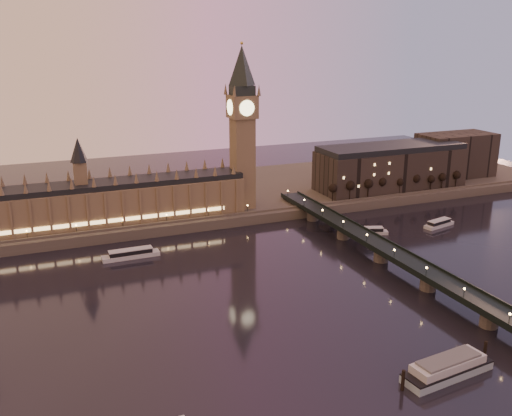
% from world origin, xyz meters
% --- Properties ---
extents(ground, '(700.00, 700.00, 0.00)m').
position_xyz_m(ground, '(0.00, 0.00, 0.00)').
color(ground, black).
rests_on(ground, ground).
extents(far_embankment, '(560.00, 130.00, 6.00)m').
position_xyz_m(far_embankment, '(30.00, 165.00, 3.00)').
color(far_embankment, '#423D35').
rests_on(far_embankment, ground).
extents(palace_of_westminster, '(180.00, 26.62, 52.00)m').
position_xyz_m(palace_of_westminster, '(-40.12, 120.99, 21.71)').
color(palace_of_westminster, brown).
rests_on(palace_of_westminster, ground).
extents(big_ben, '(17.68, 17.68, 104.00)m').
position_xyz_m(big_ben, '(53.99, 120.99, 63.95)').
color(big_ben, brown).
rests_on(big_ben, ground).
extents(westminster_bridge, '(13.20, 260.00, 15.30)m').
position_xyz_m(westminster_bridge, '(91.61, 0.00, 5.52)').
color(westminster_bridge, black).
rests_on(westminster_bridge, ground).
extents(city_block, '(155.00, 45.00, 34.00)m').
position_xyz_m(city_block, '(194.94, 130.93, 22.24)').
color(city_block, black).
rests_on(city_block, ground).
extents(bare_tree_0, '(5.46, 5.46, 11.10)m').
position_xyz_m(bare_tree_0, '(116.17, 109.00, 14.27)').
color(bare_tree_0, black).
rests_on(bare_tree_0, ground).
extents(bare_tree_1, '(5.46, 5.46, 11.10)m').
position_xyz_m(bare_tree_1, '(129.08, 109.00, 14.27)').
color(bare_tree_1, black).
rests_on(bare_tree_1, ground).
extents(bare_tree_2, '(5.46, 5.46, 11.10)m').
position_xyz_m(bare_tree_2, '(141.99, 109.00, 14.27)').
color(bare_tree_2, black).
rests_on(bare_tree_2, ground).
extents(bare_tree_3, '(5.46, 5.46, 11.10)m').
position_xyz_m(bare_tree_3, '(154.89, 109.00, 14.27)').
color(bare_tree_3, black).
rests_on(bare_tree_3, ground).
extents(bare_tree_4, '(5.46, 5.46, 11.10)m').
position_xyz_m(bare_tree_4, '(167.80, 109.00, 14.27)').
color(bare_tree_4, black).
rests_on(bare_tree_4, ground).
extents(bare_tree_5, '(5.46, 5.46, 11.10)m').
position_xyz_m(bare_tree_5, '(180.71, 109.00, 14.27)').
color(bare_tree_5, black).
rests_on(bare_tree_5, ground).
extents(bare_tree_6, '(5.46, 5.46, 11.10)m').
position_xyz_m(bare_tree_6, '(193.61, 109.00, 14.27)').
color(bare_tree_6, black).
rests_on(bare_tree_6, ground).
extents(bare_tree_7, '(5.46, 5.46, 11.10)m').
position_xyz_m(bare_tree_7, '(206.52, 109.00, 14.27)').
color(bare_tree_7, black).
rests_on(bare_tree_7, ground).
extents(bare_tree_8, '(5.46, 5.46, 11.10)m').
position_xyz_m(bare_tree_8, '(219.42, 109.00, 14.27)').
color(bare_tree_8, black).
rests_on(bare_tree_8, ground).
extents(cruise_boat_a, '(30.16, 6.83, 4.82)m').
position_xyz_m(cruise_boat_a, '(-28.01, 73.51, 2.12)').
color(cruise_boat_a, silver).
rests_on(cruise_boat_a, ground).
extents(cruise_boat_b, '(23.44, 13.13, 4.22)m').
position_xyz_m(cruise_boat_b, '(109.91, 58.41, 1.86)').
color(cruise_boat_b, silver).
rests_on(cruise_boat_b, ground).
extents(cruise_boat_c, '(22.90, 10.99, 4.42)m').
position_xyz_m(cruise_boat_c, '(158.22, 53.72, 1.95)').
color(cruise_boat_c, silver).
rests_on(cruise_boat_c, ground).
extents(moored_barge, '(39.98, 13.50, 7.37)m').
position_xyz_m(moored_barge, '(52.68, -78.81, 3.11)').
color(moored_barge, '#97B2C0').
rests_on(moored_barge, ground).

